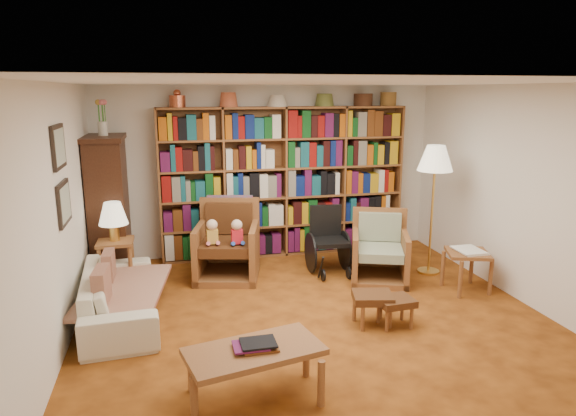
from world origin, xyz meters
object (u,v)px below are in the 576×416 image
object	(u,v)px
sofa	(120,295)
side_table_papers	(467,258)
footstool_b	(395,303)
footstool_a	(372,299)
floor_lamp	(435,164)
side_table_lamp	(116,253)
wheelchair	(328,242)
armchair_leather	(226,245)
coffee_table	(254,355)
armchair_sage	(377,253)

from	to	relation	value
sofa	side_table_papers	xyz separation A→B (m)	(4.10, -0.15, 0.15)
side_table_papers	footstool_b	size ratio (longest dim) A/B	1.59
footstool_a	floor_lamp	bearing A→B (deg)	43.94
footstool_a	side_table_lamp	bearing A→B (deg)	148.24
sofa	wheelchair	world-z (taller)	wheelchair
armchair_leather	footstool_b	bearing A→B (deg)	-51.80
armchair_leather	coffee_table	size ratio (longest dim) A/B	0.89
armchair_sage	side_table_papers	distance (m)	1.13
armchair_leather	footstool_a	bearing A→B (deg)	-54.79
floor_lamp	footstool_b	xyz separation A→B (m)	(-1.15, -1.41, -1.24)
footstool_a	coffee_table	bearing A→B (deg)	-144.11
side_table_lamp	wheelchair	xyz separation A→B (m)	(2.75, 0.02, -0.06)
coffee_table	side_table_lamp	bearing A→B (deg)	115.07
armchair_leather	wheelchair	xyz separation A→B (m)	(1.37, -0.17, -0.01)
armchair_sage	floor_lamp	distance (m)	1.39
wheelchair	footstool_b	xyz separation A→B (m)	(0.17, -1.78, -0.16)
armchair_leather	wheelchair	bearing A→B (deg)	-7.22
armchair_sage	coffee_table	size ratio (longest dim) A/B	0.84
floor_lamp	coffee_table	size ratio (longest dim) A/B	1.50
sofa	side_table_papers	world-z (taller)	sofa
footstool_b	footstool_a	bearing A→B (deg)	158.32
side_table_papers	footstool_b	world-z (taller)	side_table_papers
side_table_lamp	armchair_leather	bearing A→B (deg)	8.14
side_table_lamp	armchair_leather	distance (m)	1.40
armchair_leather	footstool_b	xyz separation A→B (m)	(1.54, -1.96, -0.16)
side_table_lamp	wheelchair	bearing A→B (deg)	0.50
floor_lamp	footstool_b	size ratio (longest dim) A/B	4.49
wheelchair	armchair_sage	bearing A→B (deg)	-36.63
side_table_papers	footstool_a	distance (m)	1.63
floor_lamp	footstool_a	distance (m)	2.26
side_table_lamp	coffee_table	size ratio (longest dim) A/B	0.54
coffee_table	armchair_sage	bearing A→B (deg)	49.00
armchair_leather	floor_lamp	bearing A→B (deg)	-11.55
armchair_leather	side_table_papers	world-z (taller)	armchair_leather
floor_lamp	coffee_table	bearing A→B (deg)	-139.94
wheelchair	footstool_b	size ratio (longest dim) A/B	2.33
side_table_lamp	armchair_sage	world-z (taller)	armchair_sage
wheelchair	footstool_a	distance (m)	1.70
wheelchair	footstool_b	world-z (taller)	wheelchair
armchair_sage	coffee_table	xyz separation A→B (m)	(-2.02, -2.33, 0.04)
side_table_papers	footstool_b	distance (m)	1.47
wheelchair	side_table_papers	distance (m)	1.80
side_table_papers	footstool_a	world-z (taller)	side_table_papers
wheelchair	coffee_table	world-z (taller)	wheelchair
sofa	footstool_a	world-z (taller)	sofa
footstool_b	wheelchair	bearing A→B (deg)	95.48
armchair_leather	sofa	bearing A→B (deg)	-139.39
sofa	armchair_sage	size ratio (longest dim) A/B	1.92
armchair_leather	footstool_b	size ratio (longest dim) A/B	2.66
footstool_b	coffee_table	bearing A→B (deg)	-150.14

